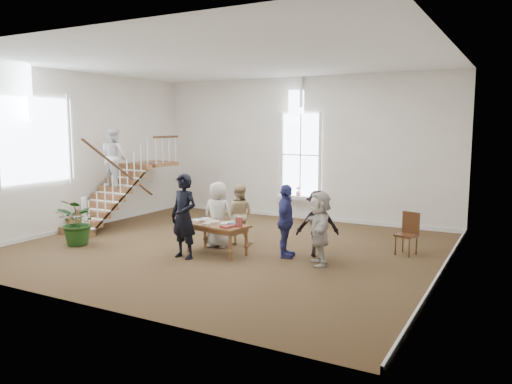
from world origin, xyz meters
The scene contains 12 objects.
ground centered at (0.00, 0.00, 0.00)m, with size 10.00×10.00×0.00m, color #4C371E.
room_shell centered at (0.00, 4.39, 0.40)m, with size 10.49×10.00×10.00m.
staircase centered at (-4.34, 0.75, 1.62)m, with size 1.10×4.10×2.92m.
library_table centered at (0.09, -0.61, 0.63)m, with size 1.63×1.01×0.77m.
police_officer centered at (-0.35, -1.27, 0.96)m, with size 0.70×0.46×1.91m, color black.
elderly_woman centered at (-0.25, -0.02, 0.81)m, with size 0.79×0.52×1.62m, color silver.
person_yellow centered at (0.05, 0.48, 0.76)m, with size 0.74×0.58×1.52m, color #D5B885.
woman_cluster_a centered at (1.63, -0.12, 0.84)m, with size 0.98×0.41×1.67m, color navy.
woman_cluster_b centered at (2.23, 0.33, 0.76)m, with size 0.98×0.56×1.51m, color black.
woman_cluster_c centered at (2.53, -0.32, 0.80)m, with size 1.49×0.47×1.60m, color beige.
floor_plant centered at (-3.40, -1.55, 0.59)m, with size 1.06×0.92×1.18m, color #1A3E13.
side_chair centered at (4.02, 1.49, 0.55)m, with size 0.53×0.53×0.99m.
Camera 1 is at (6.34, -10.18, 2.99)m, focal length 35.00 mm.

